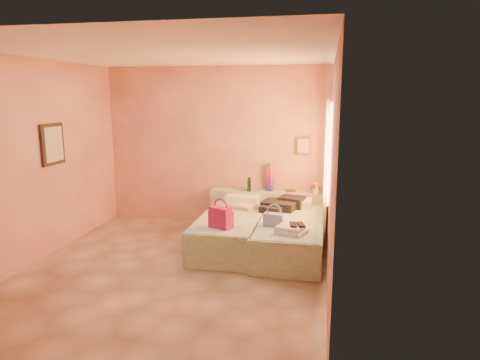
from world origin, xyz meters
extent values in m
plane|color=tan|center=(0.00, 0.00, 0.00)|extent=(4.50, 4.50, 0.00)
cube|color=#E3A979|center=(0.00, 2.25, 1.40)|extent=(4.00, 0.02, 2.80)
cube|color=#E3A979|center=(-2.00, 0.00, 1.40)|extent=(0.02, 4.50, 2.80)
cube|color=#E3A979|center=(2.00, 0.00, 1.40)|extent=(0.02, 4.50, 2.80)
cube|color=white|center=(0.00, 0.00, 2.80)|extent=(4.00, 4.50, 0.02)
cube|color=beige|center=(1.98, 1.25, 1.50)|extent=(0.02, 1.10, 1.40)
cube|color=orange|center=(1.94, 1.10, 1.15)|extent=(0.05, 0.55, 2.20)
cube|color=orange|center=(1.94, 1.70, 1.15)|extent=(0.05, 0.45, 2.20)
cube|color=#322316|center=(-1.97, 0.40, 1.60)|extent=(0.04, 0.50, 0.60)
cube|color=#AF963A|center=(1.55, 2.22, 1.45)|extent=(0.25, 0.04, 0.30)
cube|color=#AFBB99|center=(0.98, 2.10, 0.33)|extent=(2.05, 0.30, 0.65)
cube|color=beige|center=(0.56, 1.05, 0.25)|extent=(0.90, 2.00, 0.50)
cube|color=beige|center=(1.46, 0.96, 0.25)|extent=(0.90, 2.00, 0.50)
cylinder|color=#13361B|center=(0.64, 2.03, 0.77)|extent=(0.09, 0.09, 0.24)
cube|color=#AF1556|center=(0.98, 2.17, 0.89)|extent=(0.14, 0.14, 0.48)
cylinder|color=#4A8861|center=(0.55, 2.12, 0.67)|extent=(0.14, 0.14, 0.03)
cube|color=#213E25|center=(1.35, 2.17, 0.66)|extent=(0.19, 0.16, 0.03)
cube|color=white|center=(1.79, 2.08, 0.77)|extent=(0.23, 0.23, 0.25)
cube|color=#AF1556|center=(0.54, 0.39, 0.65)|extent=(0.36, 0.29, 0.29)
cube|color=tan|center=(0.65, 1.46, 0.53)|extent=(0.46, 0.42, 0.06)
cube|color=black|center=(1.28, 1.51, 0.58)|extent=(0.65, 0.65, 0.17)
cube|color=#3E4E95|center=(1.25, 0.60, 0.59)|extent=(0.30, 0.17, 0.18)
cube|color=silver|center=(1.53, 0.31, 0.55)|extent=(0.44, 0.41, 0.10)
cube|color=black|center=(1.59, 0.36, 0.61)|extent=(0.20, 0.24, 0.02)
camera|label=1|loc=(1.91, -5.12, 2.30)|focal=32.00mm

